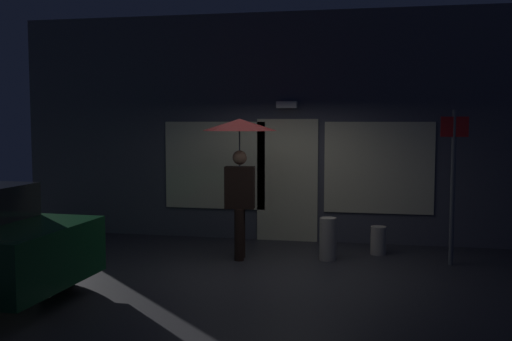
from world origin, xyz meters
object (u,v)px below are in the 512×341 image
person_with_umbrella (240,150)px  sidewalk_bollard_2 (328,239)px  street_sign_post (453,178)px  sidewalk_bollard (378,240)px

person_with_umbrella → sidewalk_bollard_2: bearing=-177.9°
street_sign_post → sidewalk_bollard_2: bearing=-178.2°
person_with_umbrella → sidewalk_bollard_2: size_ratio=3.30×
sidewalk_bollard → sidewalk_bollard_2: bearing=-144.3°
sidewalk_bollard → sidewalk_bollard_2: size_ratio=0.69×
street_sign_post → sidewalk_bollard_2: (-1.85, -0.06, -0.99)m
person_with_umbrella → sidewalk_bollard: (2.14, 0.76, -1.49)m
street_sign_post → sidewalk_bollard: size_ratio=5.09×
sidewalk_bollard → sidewalk_bollard_2: (-0.77, -0.56, 0.10)m
person_with_umbrella → sidewalk_bollard: person_with_umbrella is taller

